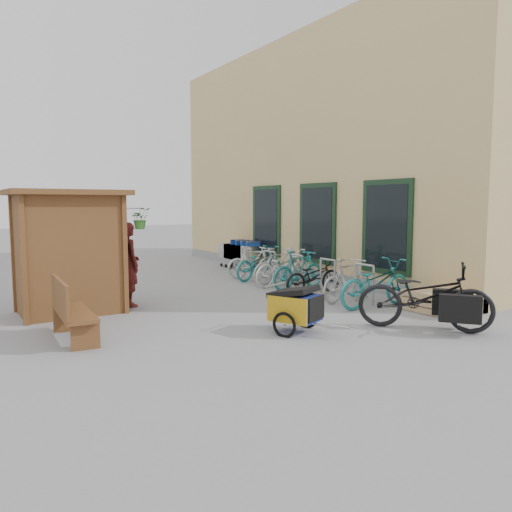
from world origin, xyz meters
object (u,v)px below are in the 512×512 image
child_trailer (296,306)px  bike_3 (299,270)px  pallet_stack (441,301)px  bike_2 (314,276)px  bike_7 (253,262)px  bike_0 (376,283)px  bike_1 (348,280)px  kiosk (64,234)px  bike_5 (278,266)px  bike_4 (283,268)px  bike_6 (259,263)px  person_kiosk (129,264)px  bench (69,309)px  cargo_bike (426,297)px  shopping_carts (239,252)px

child_trailer → bike_3: (2.54, 3.21, 0.05)m
pallet_stack → bike_3: bike_3 is taller
bike_2 → bike_7: bike_7 is taller
bike_0 → bike_1: bearing=5.8°
bike_1 → bike_2: size_ratio=1.00×
bike_3 → bike_7: bike_3 is taller
kiosk → child_trailer: 4.73m
kiosk → bike_0: 6.29m
child_trailer → bike_5: bike_5 is taller
bike_3 → child_trailer: bearing=136.3°
bike_4 → bike_5: bearing=-12.4°
bike_2 → bike_6: bearing=-2.1°
person_kiosk → bike_4: person_kiosk is taller
kiosk → pallet_stack: size_ratio=2.08×
bike_5 → bike_7: bike_5 is taller
bench → bike_5: 6.52m
cargo_bike → person_kiosk: bearing=89.3°
bike_4 → bike_7: 1.56m
cargo_bike → bike_0: bearing=31.6°
kiosk → bike_1: size_ratio=1.56×
kiosk → bike_7: 5.99m
person_kiosk → bike_6: size_ratio=0.98×
person_kiosk → bike_5: person_kiosk is taller
bike_4 → bike_5: bike_5 is taller
bike_7 → bike_1: bearing=-172.4°
bench → person_kiosk: bearing=55.3°
bike_2 → bike_1: bearing=-178.8°
shopping_carts → person_kiosk: (-5.00, -3.93, 0.32)m
bike_0 → bike_7: 4.82m
bench → bike_7: bench is taller
kiosk → child_trailer: size_ratio=1.82×
bike_6 → kiosk: bearing=92.5°
bike_3 → bike_6: 1.95m
bike_7 → bike_4: bearing=-173.0°
kiosk → person_kiosk: 1.44m
person_kiosk → bike_4: size_ratio=0.97×
kiosk → bike_4: 5.61m
child_trailer → bike_7: (2.67, 5.54, 0.02)m
child_trailer → bike_3: bearing=28.1°
bike_3 → bike_1: bearing=175.0°
bike_0 → bike_7: (0.05, 4.82, -0.03)m
pallet_stack → bike_1: 1.98m
pallet_stack → child_trailer: (-3.39, 0.29, 0.24)m
person_kiosk → child_trailer: bearing=-157.3°
pallet_stack → bike_1: bearing=115.3°
bike_3 → bike_0: bearing=176.4°
bike_3 → pallet_stack: bearing=-171.7°
pallet_stack → bike_2: (-0.86, 2.92, 0.21)m
pallet_stack → child_trailer: child_trailer is taller
bike_5 → bike_3: bearing=171.1°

